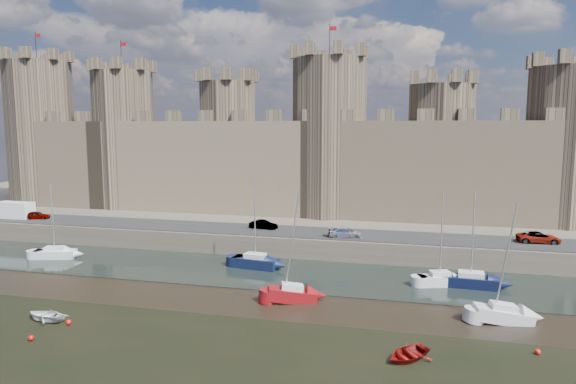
{
  "coord_description": "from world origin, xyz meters",
  "views": [
    {
      "loc": [
        14.56,
        -27.9,
        15.92
      ],
      "look_at": [
        2.2,
        22.0,
        9.2
      ],
      "focal_mm": 32.0,
      "sensor_mm": 36.0,
      "label": 1
    }
  ],
  "objects_px": {
    "car_3": "(539,238)",
    "sailboat_5": "(503,314)",
    "car_0": "(37,215)",
    "sailboat_0": "(55,253)",
    "car_1": "(263,225)",
    "sailboat_3": "(471,280)",
    "sailboat_1": "(255,261)",
    "car_2": "(345,233)",
    "sailboat_4": "(292,293)",
    "van": "(15,210)",
    "sailboat_2": "(440,279)"
  },
  "relations": [
    {
      "from": "sailboat_2",
      "to": "car_1",
      "type": "bearing_deg",
      "value": 134.67
    },
    {
      "from": "sailboat_5",
      "to": "car_3",
      "type": "bearing_deg",
      "value": 61.0
    },
    {
      "from": "car_3",
      "to": "van",
      "type": "bearing_deg",
      "value": 87.25
    },
    {
      "from": "sailboat_1",
      "to": "sailboat_4",
      "type": "xyz_separation_m",
      "value": [
        6.54,
        -9.57,
        -0.05
      ]
    },
    {
      "from": "car_1",
      "to": "sailboat_5",
      "type": "height_order",
      "value": "sailboat_5"
    },
    {
      "from": "car_0",
      "to": "sailboat_1",
      "type": "relative_size",
      "value": 0.34
    },
    {
      "from": "car_0",
      "to": "car_1",
      "type": "bearing_deg",
      "value": -103.92
    },
    {
      "from": "sailboat_1",
      "to": "car_3",
      "type": "bearing_deg",
      "value": 24.68
    },
    {
      "from": "sailboat_2",
      "to": "sailboat_4",
      "type": "bearing_deg",
      "value": -167.43
    },
    {
      "from": "car_0",
      "to": "sailboat_5",
      "type": "relative_size",
      "value": 0.36
    },
    {
      "from": "car_1",
      "to": "sailboat_3",
      "type": "distance_m",
      "value": 26.86
    },
    {
      "from": "van",
      "to": "car_2",
      "type": "bearing_deg",
      "value": 0.01
    },
    {
      "from": "car_0",
      "to": "sailboat_5",
      "type": "xyz_separation_m",
      "value": [
        59.66,
        -18.48,
        -2.38
      ]
    },
    {
      "from": "car_3",
      "to": "sailboat_5",
      "type": "bearing_deg",
      "value": 157.43
    },
    {
      "from": "sailboat_0",
      "to": "sailboat_5",
      "type": "height_order",
      "value": "sailboat_5"
    },
    {
      "from": "car_2",
      "to": "car_3",
      "type": "relative_size",
      "value": 0.87
    },
    {
      "from": "sailboat_5",
      "to": "sailboat_1",
      "type": "bearing_deg",
      "value": 147.11
    },
    {
      "from": "sailboat_5",
      "to": "sailboat_2",
      "type": "bearing_deg",
      "value": 107.99
    },
    {
      "from": "sailboat_4",
      "to": "sailboat_5",
      "type": "relative_size",
      "value": 1.05
    },
    {
      "from": "car_1",
      "to": "sailboat_1",
      "type": "distance_m",
      "value": 9.76
    },
    {
      "from": "sailboat_3",
      "to": "sailboat_4",
      "type": "xyz_separation_m",
      "value": [
        -16.17,
        -8.22,
        0.01
      ]
    },
    {
      "from": "car_0",
      "to": "sailboat_4",
      "type": "height_order",
      "value": "sailboat_4"
    },
    {
      "from": "car_0",
      "to": "sailboat_1",
      "type": "xyz_separation_m",
      "value": [
        35.34,
        -8.27,
        -2.28
      ]
    },
    {
      "from": "sailboat_1",
      "to": "sailboat_3",
      "type": "bearing_deg",
      "value": 4.6
    },
    {
      "from": "car_0",
      "to": "sailboat_4",
      "type": "bearing_deg",
      "value": -128.77
    },
    {
      "from": "car_1",
      "to": "sailboat_1",
      "type": "relative_size",
      "value": 0.35
    },
    {
      "from": "car_2",
      "to": "car_3",
      "type": "height_order",
      "value": "car_3"
    },
    {
      "from": "car_3",
      "to": "sailboat_0",
      "type": "relative_size",
      "value": 0.53
    },
    {
      "from": "car_0",
      "to": "sailboat_0",
      "type": "xyz_separation_m",
      "value": [
        10.71,
        -10.04,
        -2.38
      ]
    },
    {
      "from": "car_2",
      "to": "sailboat_1",
      "type": "bearing_deg",
      "value": 115.71
    },
    {
      "from": "car_2",
      "to": "car_0",
      "type": "bearing_deg",
      "value": 76.77
    },
    {
      "from": "car_2",
      "to": "sailboat_4",
      "type": "height_order",
      "value": "sailboat_4"
    },
    {
      "from": "sailboat_2",
      "to": "sailboat_3",
      "type": "bearing_deg",
      "value": -12.7
    },
    {
      "from": "sailboat_1",
      "to": "sailboat_3",
      "type": "height_order",
      "value": "sailboat_1"
    },
    {
      "from": "sailboat_1",
      "to": "sailboat_4",
      "type": "bearing_deg",
      "value": -47.64
    },
    {
      "from": "car_1",
      "to": "sailboat_4",
      "type": "bearing_deg",
      "value": -149.29
    },
    {
      "from": "car_0",
      "to": "car_2",
      "type": "height_order",
      "value": "car_2"
    },
    {
      "from": "car_2",
      "to": "sailboat_0",
      "type": "distance_m",
      "value": 34.97
    },
    {
      "from": "car_1",
      "to": "van",
      "type": "xyz_separation_m",
      "value": [
        -37.12,
        -1.16,
        0.59
      ]
    },
    {
      "from": "car_0",
      "to": "sailboat_4",
      "type": "xyz_separation_m",
      "value": [
        41.88,
        -17.85,
        -2.34
      ]
    },
    {
      "from": "car_3",
      "to": "van",
      "type": "distance_m",
      "value": 69.95
    },
    {
      "from": "car_2",
      "to": "sailboat_4",
      "type": "bearing_deg",
      "value": 159.52
    },
    {
      "from": "sailboat_2",
      "to": "sailboat_1",
      "type": "bearing_deg",
      "value": 156.82
    },
    {
      "from": "car_0",
      "to": "sailboat_1",
      "type": "bearing_deg",
      "value": -118.86
    },
    {
      "from": "sailboat_0",
      "to": "sailboat_2",
      "type": "xyz_separation_m",
      "value": [
        44.38,
        0.12,
        0.04
      ]
    },
    {
      "from": "sailboat_4",
      "to": "sailboat_5",
      "type": "xyz_separation_m",
      "value": [
        17.77,
        -0.64,
        -0.04
      ]
    },
    {
      "from": "sailboat_2",
      "to": "car_2",
      "type": "bearing_deg",
      "value": 122.54
    },
    {
      "from": "sailboat_3",
      "to": "sailboat_2",
      "type": "bearing_deg",
      "value": -170.77
    },
    {
      "from": "car_3",
      "to": "sailboat_1",
      "type": "distance_m",
      "value": 32.43
    },
    {
      "from": "sailboat_4",
      "to": "sailboat_0",
      "type": "bearing_deg",
      "value": 147.75
    }
  ]
}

